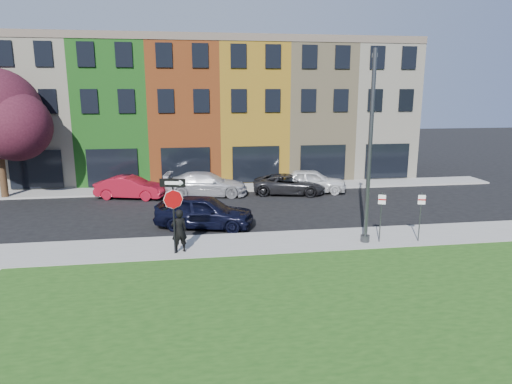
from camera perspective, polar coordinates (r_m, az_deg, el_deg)
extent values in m
plane|color=black|center=(18.05, 7.80, -9.40)|extent=(120.00, 120.00, 0.00)
cube|color=gray|center=(21.30, 10.72, -5.86)|extent=(40.00, 3.00, 0.12)
cube|color=gray|center=(31.79, -5.06, 0.47)|extent=(40.00, 2.40, 0.12)
cube|color=beige|center=(38.61, -24.14, 8.99)|extent=(5.00, 10.00, 10.00)
cube|color=#297F22|center=(37.61, -16.69, 9.48)|extent=(5.00, 10.00, 10.00)
cube|color=#A8481C|center=(37.26, -8.95, 9.83)|extent=(5.00, 10.00, 10.00)
cube|color=gold|center=(37.58, -1.19, 10.00)|extent=(5.00, 10.00, 10.00)
cube|color=#8F7F5C|center=(38.55, 6.31, 9.99)|extent=(5.00, 10.00, 10.00)
cube|color=beige|center=(40.12, 13.34, 9.84)|extent=(5.00, 10.00, 10.00)
cube|color=black|center=(32.67, -4.36, 3.39)|extent=(30.00, 0.12, 2.60)
cylinder|color=black|center=(18.90, -10.22, -3.15)|extent=(0.08, 0.08, 3.08)
cylinder|color=silver|center=(18.69, -10.31, -0.90)|extent=(0.80, 0.19, 0.81)
cylinder|color=maroon|center=(18.67, -10.31, -0.92)|extent=(0.76, 0.17, 0.77)
cube|color=black|center=(18.55, -10.39, 1.13)|extent=(1.04, 0.24, 0.34)
cube|color=silver|center=(18.52, -10.40, 1.11)|extent=(0.65, 0.15, 0.14)
imported|color=black|center=(19.20, -9.58, -4.82)|extent=(0.92, 0.82, 1.83)
imported|color=black|center=(22.82, -6.47, -2.44)|extent=(4.55, 5.91, 1.66)
imported|color=maroon|center=(29.92, -15.43, 0.57)|extent=(3.69, 5.08, 1.42)
imported|color=#ABABAF|center=(29.75, -6.22, 1.00)|extent=(3.59, 5.88, 1.53)
imported|color=black|center=(30.15, 4.18, 0.98)|extent=(4.25, 5.68, 1.31)
imported|color=silver|center=(30.76, 6.96, 1.40)|extent=(3.84, 5.40, 1.57)
cylinder|color=#404245|center=(20.13, 14.05, 5.22)|extent=(0.18, 0.18, 8.30)
cylinder|color=#404245|center=(21.00, 13.47, -5.66)|extent=(0.40, 0.40, 0.30)
cylinder|color=#404245|center=(21.04, 14.67, 16.55)|extent=(0.87, 1.89, 0.12)
cube|color=#404245|center=(22.13, 14.63, 16.21)|extent=(0.44, 0.60, 0.16)
cylinder|color=#404245|center=(20.90, 15.31, -3.05)|extent=(0.05, 0.05, 2.25)
cube|color=silver|center=(20.67, 15.48, -0.91)|extent=(0.31, 0.13, 0.42)
cube|color=maroon|center=(20.65, 15.50, -0.93)|extent=(0.30, 0.12, 0.06)
cylinder|color=#404245|center=(21.51, 19.81, -2.96)|extent=(0.05, 0.05, 2.22)
cube|color=silver|center=(21.30, 20.01, -0.91)|extent=(0.31, 0.10, 0.42)
cube|color=maroon|center=(21.28, 20.04, -0.92)|extent=(0.31, 0.09, 0.06)
cylinder|color=black|center=(32.72, -29.14, 2.25)|extent=(0.44, 0.44, 3.23)
sphere|color=black|center=(31.15, -27.82, 7.28)|extent=(4.18, 4.18, 4.18)
sphere|color=black|center=(32.77, -29.20, 10.27)|extent=(3.34, 3.34, 3.34)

